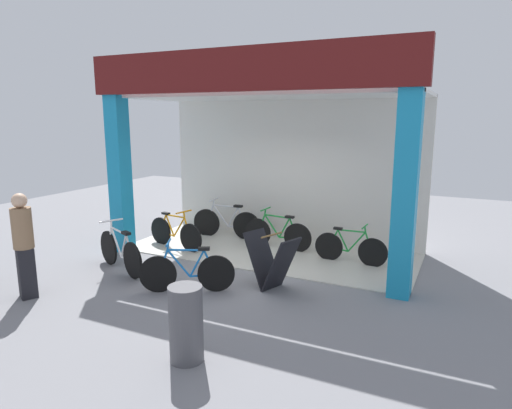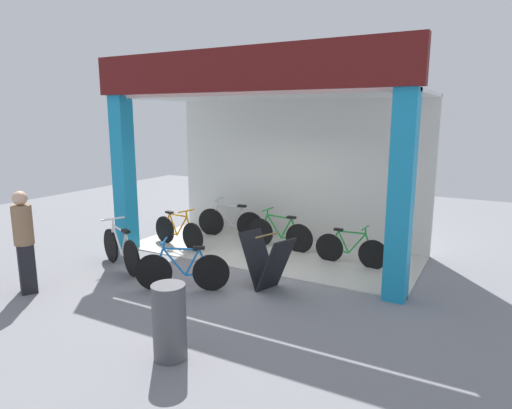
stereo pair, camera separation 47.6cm
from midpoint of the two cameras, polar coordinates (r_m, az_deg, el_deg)
ground_plane at (r=8.60m, az=-0.44°, el=-8.27°), size 20.21×20.21×0.00m
shop_facade at (r=9.36m, az=3.71°, el=6.92°), size 6.31×2.82×4.02m
bicycle_inside_0 at (r=8.98m, az=13.43°, el=-5.59°), size 1.45×0.40×0.80m
bicycle_inside_1 at (r=10.68m, az=-2.00°, el=-2.30°), size 1.69×0.46×0.93m
bicycle_inside_2 at (r=9.78m, az=4.41°, el=-3.73°), size 1.59×0.44×0.88m
bicycle_inside_3 at (r=10.03m, az=-8.55°, el=-3.45°), size 1.56×0.47×0.88m
bicycle_parked_0 at (r=7.58m, az=-7.53°, el=-8.34°), size 1.41×0.77×0.87m
bicycle_parked_1 at (r=8.85m, az=-15.37°, el=-5.57°), size 1.58×0.71×0.93m
sandwich_board_sign at (r=7.55m, az=3.18°, el=-7.30°), size 1.01×0.76×0.95m
pedestrian_0 at (r=8.09m, az=-25.92°, el=-4.23°), size 0.42×0.42×1.70m
trash_bin at (r=5.56m, az=-8.48°, el=-14.57°), size 0.41×0.41×0.93m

